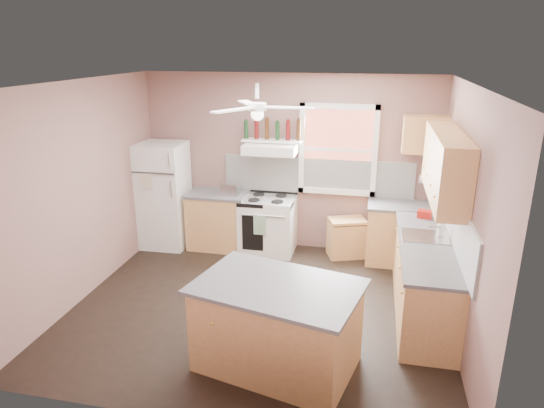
% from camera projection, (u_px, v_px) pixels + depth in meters
% --- Properties ---
extents(floor, '(4.50, 4.50, 0.00)m').
position_uv_depth(floor, '(259.00, 306.00, 6.01)').
color(floor, black).
rests_on(floor, ground).
extents(ceiling, '(4.50, 4.50, 0.00)m').
position_uv_depth(ceiling, '(257.00, 83.00, 5.16)').
color(ceiling, white).
rests_on(ceiling, ground).
extents(wall_back, '(4.50, 0.05, 2.70)m').
position_uv_depth(wall_back, '(289.00, 163.00, 7.47)').
color(wall_back, '#7E5B54').
rests_on(wall_back, ground).
extents(wall_right, '(0.05, 4.00, 2.70)m').
position_uv_depth(wall_right, '(466.00, 217.00, 5.14)').
color(wall_right, '#7E5B54').
rests_on(wall_right, ground).
extents(wall_left, '(0.05, 4.00, 2.70)m').
position_uv_depth(wall_left, '(81.00, 191.00, 6.03)').
color(wall_left, '#7E5B54').
rests_on(wall_left, ground).
extents(backsplash_back, '(2.90, 0.03, 0.55)m').
position_uv_depth(backsplash_back, '(317.00, 176.00, 7.40)').
color(backsplash_back, white).
rests_on(backsplash_back, wall_back).
extents(backsplash_right, '(0.03, 2.60, 0.55)m').
position_uv_depth(backsplash_right, '(456.00, 223.00, 5.48)').
color(backsplash_right, white).
rests_on(backsplash_right, wall_right).
extents(window_view, '(1.00, 0.02, 1.20)m').
position_uv_depth(window_view, '(338.00, 150.00, 7.20)').
color(window_view, brown).
rests_on(window_view, wall_back).
extents(window_frame, '(1.16, 0.07, 1.36)m').
position_uv_depth(window_frame, '(338.00, 150.00, 7.18)').
color(window_frame, white).
rests_on(window_frame, wall_back).
extents(refrigerator, '(0.72, 0.70, 1.66)m').
position_uv_depth(refrigerator, '(164.00, 195.00, 7.63)').
color(refrigerator, white).
rests_on(refrigerator, floor).
extents(base_cabinet_left, '(0.90, 0.60, 0.86)m').
position_uv_depth(base_cabinet_left, '(219.00, 221.00, 7.66)').
color(base_cabinet_left, '#AD7C48').
rests_on(base_cabinet_left, floor).
extents(counter_left, '(0.92, 0.62, 0.04)m').
position_uv_depth(counter_left, '(218.00, 194.00, 7.52)').
color(counter_left, '#4E4E51').
rests_on(counter_left, base_cabinet_left).
extents(toaster, '(0.30, 0.19, 0.18)m').
position_uv_depth(toaster, '(230.00, 189.00, 7.37)').
color(toaster, silver).
rests_on(toaster, counter_left).
extents(stove, '(0.83, 0.65, 0.86)m').
position_uv_depth(stove, '(268.00, 225.00, 7.51)').
color(stove, white).
rests_on(stove, floor).
extents(range_hood, '(0.78, 0.50, 0.14)m').
position_uv_depth(range_hood, '(270.00, 149.00, 7.17)').
color(range_hood, white).
rests_on(range_hood, wall_back).
extents(bottle_shelf, '(0.90, 0.26, 0.03)m').
position_uv_depth(bottle_shelf, '(272.00, 141.00, 7.25)').
color(bottle_shelf, white).
rests_on(bottle_shelf, range_hood).
extents(cart, '(0.63, 0.52, 0.54)m').
position_uv_depth(cart, '(346.00, 239.00, 7.37)').
color(cart, '#AD7C48').
rests_on(cart, floor).
extents(base_cabinet_corner, '(1.00, 0.60, 0.86)m').
position_uv_depth(base_cabinet_corner, '(401.00, 235.00, 7.11)').
color(base_cabinet_corner, '#AD7C48').
rests_on(base_cabinet_corner, floor).
extents(base_cabinet_right, '(0.60, 2.20, 0.86)m').
position_uv_depth(base_cabinet_right, '(424.00, 279.00, 5.77)').
color(base_cabinet_right, '#AD7C48').
rests_on(base_cabinet_right, floor).
extents(counter_corner, '(1.02, 0.62, 0.04)m').
position_uv_depth(counter_corner, '(404.00, 206.00, 6.97)').
color(counter_corner, '#4E4E51').
rests_on(counter_corner, base_cabinet_corner).
extents(counter_right, '(0.62, 2.22, 0.04)m').
position_uv_depth(counter_right, '(427.00, 244.00, 5.63)').
color(counter_right, '#4E4E51').
rests_on(counter_right, base_cabinet_right).
extents(sink, '(0.55, 0.45, 0.03)m').
position_uv_depth(sink, '(425.00, 237.00, 5.81)').
color(sink, silver).
rests_on(sink, counter_right).
extents(faucet, '(0.03, 0.03, 0.14)m').
position_uv_depth(faucet, '(440.00, 232.00, 5.76)').
color(faucet, silver).
rests_on(faucet, sink).
extents(upper_cabinet_right, '(0.33, 1.80, 0.76)m').
position_uv_depth(upper_cabinet_right, '(446.00, 166.00, 5.51)').
color(upper_cabinet_right, '#AD7C48').
rests_on(upper_cabinet_right, wall_right).
extents(upper_cabinet_corner, '(0.60, 0.33, 0.52)m').
position_uv_depth(upper_cabinet_corner, '(425.00, 134.00, 6.73)').
color(upper_cabinet_corner, '#AD7C48').
rests_on(upper_cabinet_corner, wall_back).
extents(paper_towel, '(0.26, 0.12, 0.12)m').
position_uv_depth(paper_towel, '(429.00, 179.00, 6.94)').
color(paper_towel, white).
rests_on(paper_towel, wall_back).
extents(island, '(1.66, 1.26, 0.86)m').
position_uv_depth(island, '(277.00, 327.00, 4.79)').
color(island, '#AD7C48').
rests_on(island, floor).
extents(island_top, '(1.77, 1.37, 0.04)m').
position_uv_depth(island_top, '(277.00, 287.00, 4.65)').
color(island_top, '#4E4E51').
rests_on(island_top, island).
extents(ceiling_fan_hub, '(0.20, 0.20, 0.08)m').
position_uv_depth(ceiling_fan_hub, '(257.00, 107.00, 5.24)').
color(ceiling_fan_hub, white).
rests_on(ceiling_fan_hub, ceiling).
extents(soap_bottle, '(0.09, 0.09, 0.22)m').
position_uv_depth(soap_bottle, '(441.00, 228.00, 5.77)').
color(soap_bottle, silver).
rests_on(soap_bottle, counter_right).
extents(red_caddy, '(0.21, 0.16, 0.10)m').
position_uv_depth(red_caddy, '(425.00, 214.00, 6.42)').
color(red_caddy, '#AB150E').
rests_on(red_caddy, counter_right).
extents(wine_bottles, '(0.86, 0.06, 0.31)m').
position_uv_depth(wine_bottles, '(273.00, 130.00, 7.20)').
color(wine_bottles, '#143819').
rests_on(wine_bottles, bottle_shelf).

